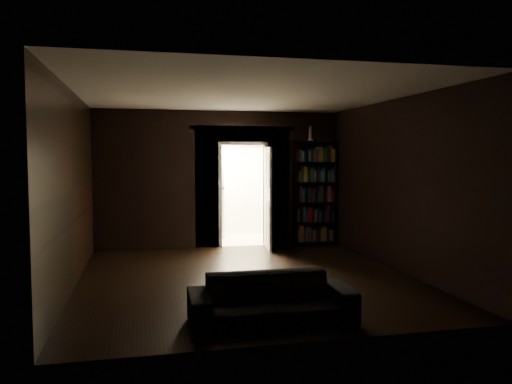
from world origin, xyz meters
TOP-DOWN VIEW (x-y plane):
  - ground at (0.00, 0.00)m, footprint 5.50×5.50m
  - room_walls at (-0.01, 1.07)m, footprint 5.02×5.61m
  - kitchen_alcove at (0.50, 3.87)m, footprint 2.20×1.80m
  - sofa at (-0.15, -2.10)m, footprint 1.85×0.83m
  - bookshelf at (2.00, 2.59)m, footprint 0.92×0.37m
  - refrigerator at (-0.10, 4.11)m, footprint 0.92×0.88m
  - door at (0.92, 2.31)m, footprint 0.15×0.85m
  - figurine at (1.90, 2.57)m, footprint 0.11×0.11m
  - bottles at (-0.10, 4.13)m, footprint 0.66×0.26m

SIDE VIEW (x-z plane):
  - ground at x=0.00m, z-range 0.00..0.00m
  - sofa at x=-0.15m, z-range 0.00..0.71m
  - refrigerator at x=-0.10m, z-range 0.00..1.65m
  - door at x=0.92m, z-range 0.00..2.05m
  - bookshelf at x=2.00m, z-range 0.00..2.20m
  - kitchen_alcove at x=0.50m, z-range -0.09..2.51m
  - room_walls at x=-0.01m, z-range 0.26..3.10m
  - bottles at x=-0.10m, z-range 1.65..1.92m
  - figurine at x=1.90m, z-range 2.20..2.51m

